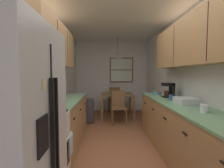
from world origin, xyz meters
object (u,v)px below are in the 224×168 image
object	(u,v)px
storage_canister	(49,101)
dining_table	(117,97)
dish_rack	(186,101)
microwave_over_range	(23,46)
trash_bin	(89,111)
mug_spare	(171,97)
fruit_bowl	(156,93)
coffee_maker	(169,90)
mug_by_coffeemaker	(204,108)
dining_chair_far	(114,98)
dining_chair_near	(118,106)
stove_range	(37,154)

from	to	relation	value
storage_canister	dining_table	bearing A→B (deg)	67.66
storage_canister	dish_rack	world-z (taller)	storage_canister
microwave_over_range	trash_bin	size ratio (longest dim) A/B	0.92
storage_canister	mug_spare	distance (m)	2.04
fruit_bowl	coffee_maker	bearing A→B (deg)	-78.32
microwave_over_range	trash_bin	world-z (taller)	microwave_over_range
trash_bin	fruit_bowl	world-z (taller)	fruit_bowl
mug_by_coffeemaker	fruit_bowl	size ratio (longest dim) A/B	0.62
mug_by_coffeemaker	dish_rack	xyz separation A→B (m)	(0.04, 0.56, -0.00)
storage_canister	coffee_maker	bearing A→B (deg)	24.24
microwave_over_range	storage_canister	distance (m)	0.83
dining_chair_far	mug_by_coffeemaker	xyz separation A→B (m)	(0.93, -3.78, 0.45)
microwave_over_range	coffee_maker	size ratio (longest dim) A/B	2.14
dining_table	dish_rack	bearing A→B (deg)	-70.47
dining_table	fruit_bowl	bearing A→B (deg)	-58.24
trash_bin	fruit_bowl	size ratio (longest dim) A/B	3.30
storage_canister	dining_chair_near	bearing A→B (deg)	61.89
microwave_over_range	storage_canister	xyz separation A→B (m)	(0.11, 0.47, -0.68)
dish_rack	mug_spare	bearing A→B (deg)	104.41
storage_canister	dish_rack	size ratio (longest dim) A/B	0.56
dining_chair_near	stove_range	bearing A→B (deg)	-113.55
dining_chair_far	fruit_bowl	size ratio (longest dim) A/B	4.39
coffee_maker	fruit_bowl	distance (m)	0.53
microwave_over_range	mug_by_coffeemaker	distance (m)	2.24
coffee_maker	fruit_bowl	world-z (taller)	coffee_maker
dining_chair_near	trash_bin	size ratio (longest dim) A/B	1.33
storage_canister	mug_by_coffeemaker	world-z (taller)	storage_canister
microwave_over_range	dish_rack	distance (m)	2.38
microwave_over_range	trash_bin	bearing A→B (deg)	81.32
mug_by_coffeemaker	dining_chair_near	bearing A→B (deg)	109.55
coffee_maker	mug_by_coffeemaker	size ratio (longest dim) A/B	2.32
trash_bin	coffee_maker	size ratio (longest dim) A/B	2.31
dining_chair_far	mug_spare	xyz separation A→B (m)	(0.88, -2.87, 0.45)
microwave_over_range	dining_chair_far	size ratio (longest dim) A/B	0.69
coffee_maker	mug_by_coffeemaker	world-z (taller)	coffee_maker
dining_chair_near	dish_rack	distance (m)	2.16
dining_chair_far	dish_rack	distance (m)	3.39
stove_range	dining_chair_near	world-z (taller)	stove_range
microwave_over_range	mug_by_coffeemaker	world-z (taller)	microwave_over_range
dining_chair_far	stove_range	bearing A→B (deg)	-105.43
dining_chair_far	trash_bin	bearing A→B (deg)	-122.48
trash_bin	mug_spare	bearing A→B (deg)	-44.63
storage_canister	dining_chair_far	bearing A→B (deg)	72.51
trash_bin	fruit_bowl	bearing A→B (deg)	-24.63
storage_canister	mug_by_coffeemaker	xyz separation A→B (m)	(2.01, -0.34, -0.05)
mug_by_coffeemaker	mug_spare	xyz separation A→B (m)	(-0.05, 0.91, 0.00)
microwave_over_range	dining_chair_near	world-z (taller)	microwave_over_range
dining_table	mug_by_coffeemaker	xyz separation A→B (m)	(0.87, -3.12, 0.31)
microwave_over_range	mug_by_coffeemaker	size ratio (longest dim) A/B	4.95
microwave_over_range	coffee_maker	bearing A→B (deg)	32.67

